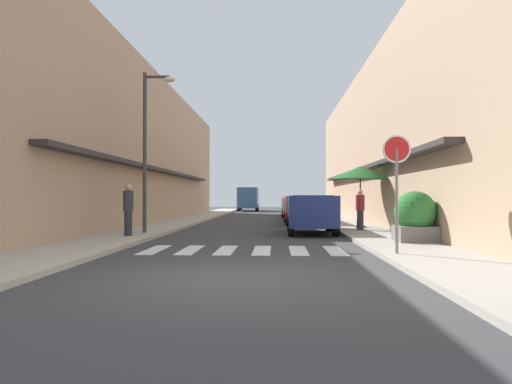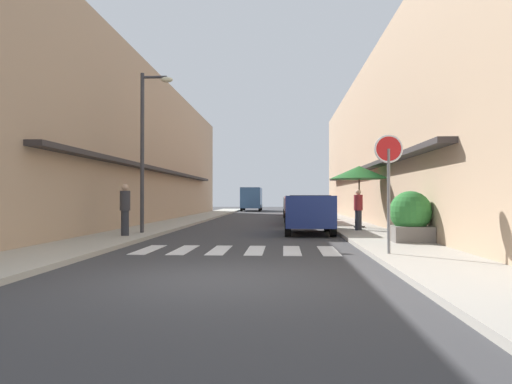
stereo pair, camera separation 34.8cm
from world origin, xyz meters
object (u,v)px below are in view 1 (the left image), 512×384
Objects in this scene: round_street_sign at (397,162)px; pedestrian_walking_near at (128,208)px; planter_corner at (415,217)px; parked_car_near at (311,210)px; parked_car_distant at (293,203)px; pedestrian_walking_far at (360,209)px; parked_car_far at (297,205)px; delivery_van at (248,197)px; street_lamp at (150,136)px; parked_car_mid at (302,206)px; cafe_umbrella at (360,173)px.

pedestrian_walking_near is at bearing 149.52° from round_street_sign.
round_street_sign is 1.57× the size of pedestrian_walking_near.
pedestrian_walking_near is at bearing 170.16° from planter_corner.
parked_car_near is 18.72m from parked_car_distant.
pedestrian_walking_far is at bearing 86.08° from round_street_sign.
round_street_sign is (1.42, -7.12, 1.27)m from parked_car_near.
planter_corner is at bearing -166.27° from pedestrian_walking_far.
round_street_sign is 8.98m from pedestrian_walking_near.
parked_car_far is at bearing -90.00° from parked_car_distant.
round_street_sign reaches higher than pedestrian_walking_far.
pedestrian_walking_far is at bearing -78.03° from delivery_van.
round_street_sign reaches higher than pedestrian_walking_near.
parked_car_near is 6.77m from pedestrian_walking_near.
street_lamp reaches higher than pedestrian_walking_far.
parked_car_mid is 10.66m from planter_corner.
planter_corner is (2.70, -16.06, -0.09)m from parked_car_far.
parked_car_far is at bearing 65.76° from street_lamp.
street_lamp reaches higher than parked_car_near.
planter_corner is at bearing -78.39° from delivery_van.
parked_car_near is 2.30× the size of pedestrian_walking_near.
pedestrian_walking_far is (1.94, -18.26, 0.03)m from parked_car_distant.
parked_car_near is at bearing -90.00° from parked_car_mid.
pedestrian_walking_near is at bearing -103.68° from street_lamp.
cafe_umbrella is at bearing -76.77° from delivery_van.
pedestrian_walking_near is at bearing -157.39° from parked_car_near.
street_lamp is (-7.34, 5.88, 1.44)m from round_street_sign.
parked_car_distant is at bearing 59.28° from pedestrian_walking_near.
round_street_sign is (1.42, -25.84, 1.27)m from parked_car_distant.
delivery_van is at bearing 103.23° from cafe_umbrella.
parked_car_far is 15.79m from pedestrian_walking_near.
delivery_van is 0.93× the size of street_lamp.
delivery_van is 34.31m from planter_corner.
parked_car_near is at bearing -90.00° from parked_car_far.
parked_car_near is at bearing -81.88° from delivery_van.
cafe_umbrella is at bearing 14.45° from pedestrian_walking_near.
parked_car_far is 10.20m from cafe_umbrella.
cafe_umbrella reaches higher than pedestrian_walking_far.
parked_car_mid is at bearing 118.67° from cafe_umbrella.
parked_car_distant is at bearing 10.46° from pedestrian_walking_far.
parked_car_mid is 1.01× the size of parked_car_far.
street_lamp is (-5.92, -13.14, 2.71)m from parked_car_far.
planter_corner is (2.70, -4.16, -0.09)m from parked_car_near.
cafe_umbrella is (8.15, 3.30, -1.19)m from street_lamp.
parked_car_near is 2.71× the size of planter_corner.
pedestrian_walking_near reaches higher than parked_car_far.
parked_car_mid is 6.02m from pedestrian_walking_far.
planter_corner is (6.90, -33.60, -0.58)m from delivery_van.
parked_car_distant is 22.22m from pedestrian_walking_near.
parked_car_mid is 0.82× the size of delivery_van.
cafe_umbrella is 6.45m from planter_corner.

